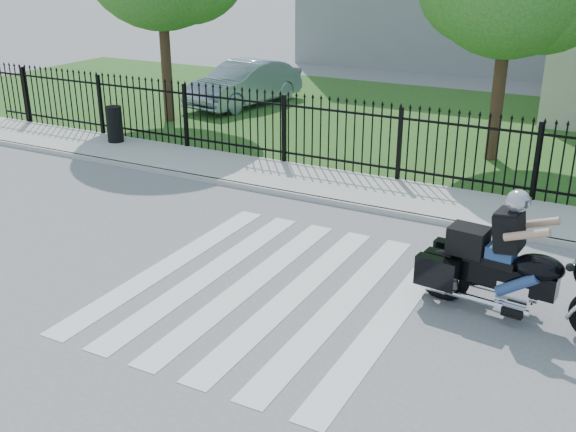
% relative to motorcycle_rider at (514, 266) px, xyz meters
% --- Properties ---
extents(ground, '(120.00, 120.00, 0.00)m').
position_rel_motorcycle_rider_xyz_m(ground, '(-3.52, -0.92, -0.83)').
color(ground, slate).
rests_on(ground, ground).
extents(crosswalk, '(5.00, 5.50, 0.01)m').
position_rel_motorcycle_rider_xyz_m(crosswalk, '(-3.52, -0.92, -0.82)').
color(crosswalk, silver).
rests_on(crosswalk, ground).
extents(sidewalk, '(40.00, 2.00, 0.12)m').
position_rel_motorcycle_rider_xyz_m(sidewalk, '(-3.52, 4.08, -0.77)').
color(sidewalk, '#ADAAA3').
rests_on(sidewalk, ground).
extents(curb, '(40.00, 0.12, 0.12)m').
position_rel_motorcycle_rider_xyz_m(curb, '(-3.52, 3.08, -0.77)').
color(curb, '#ADAAA3').
rests_on(curb, ground).
extents(grass_strip, '(40.00, 12.00, 0.02)m').
position_rel_motorcycle_rider_xyz_m(grass_strip, '(-3.52, 11.08, -0.82)').
color(grass_strip, '#25531C').
rests_on(grass_strip, ground).
extents(iron_fence, '(26.00, 0.04, 1.80)m').
position_rel_motorcycle_rider_xyz_m(iron_fence, '(-3.52, 5.08, 0.07)').
color(iron_fence, black).
rests_on(iron_fence, ground).
extents(motorcycle_rider, '(3.06, 1.16, 2.02)m').
position_rel_motorcycle_rider_xyz_m(motorcycle_rider, '(0.00, 0.00, 0.00)').
color(motorcycle_rider, black).
rests_on(motorcycle_rider, ground).
extents(parked_car, '(2.34, 4.81, 1.52)m').
position_rel_motorcycle_rider_xyz_m(parked_car, '(-11.08, 10.64, -0.05)').
color(parked_car, '#8B98AF').
rests_on(parked_car, grass_strip).
extents(litter_bin, '(0.58, 0.58, 0.99)m').
position_rel_motorcycle_rider_xyz_m(litter_bin, '(-11.53, 4.52, -0.21)').
color(litter_bin, black).
rests_on(litter_bin, sidewalk).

